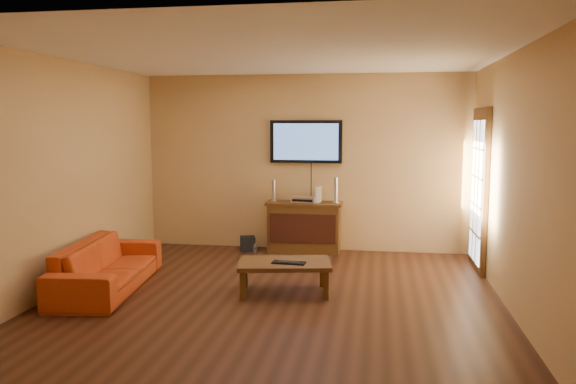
% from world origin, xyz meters
% --- Properties ---
extents(ground_plane, '(5.00, 5.00, 0.00)m').
position_xyz_m(ground_plane, '(0.00, 0.00, 0.00)').
color(ground_plane, black).
rests_on(ground_plane, ground).
extents(room_walls, '(5.00, 5.00, 5.00)m').
position_xyz_m(room_walls, '(0.00, 0.62, 1.69)').
color(room_walls, tan).
rests_on(room_walls, ground).
extents(french_door, '(0.07, 1.02, 2.22)m').
position_xyz_m(french_door, '(2.46, 1.70, 1.05)').
color(french_door, '#41260E').
rests_on(french_door, ground).
extents(media_console, '(1.14, 0.44, 0.77)m').
position_xyz_m(media_console, '(0.02, 2.27, 0.39)').
color(media_console, '#41260E').
rests_on(media_console, ground).
extents(television, '(1.10, 0.08, 0.65)m').
position_xyz_m(television, '(0.02, 2.45, 1.68)').
color(television, black).
rests_on(television, ground).
extents(coffee_table, '(1.14, 0.81, 0.38)m').
position_xyz_m(coffee_table, '(0.07, 0.14, 0.33)').
color(coffee_table, '#41260E').
rests_on(coffee_table, ground).
extents(sofa, '(0.79, 2.00, 0.76)m').
position_xyz_m(sofa, '(-2.02, -0.02, 0.38)').
color(sofa, '#BB3E14').
rests_on(sofa, ground).
extents(speaker_left, '(0.09, 0.09, 0.33)m').
position_xyz_m(speaker_left, '(-0.46, 2.31, 0.92)').
color(speaker_left, silver).
rests_on(speaker_left, media_console).
extents(speaker_right, '(0.11, 0.11, 0.38)m').
position_xyz_m(speaker_right, '(0.50, 2.26, 0.94)').
color(speaker_right, silver).
rests_on(speaker_right, media_console).
extents(av_receiver, '(0.40, 0.32, 0.08)m').
position_xyz_m(av_receiver, '(0.03, 2.27, 0.81)').
color(av_receiver, silver).
rests_on(av_receiver, media_console).
extents(game_console, '(0.07, 0.18, 0.24)m').
position_xyz_m(game_console, '(0.23, 2.29, 0.89)').
color(game_console, white).
rests_on(game_console, media_console).
extents(subwoofer, '(0.28, 0.28, 0.22)m').
position_xyz_m(subwoofer, '(-0.85, 2.20, 0.11)').
color(subwoofer, black).
rests_on(subwoofer, ground).
extents(bottle, '(0.06, 0.06, 0.18)m').
position_xyz_m(bottle, '(-0.67, 1.90, 0.08)').
color(bottle, white).
rests_on(bottle, ground).
extents(keyboard, '(0.39, 0.17, 0.02)m').
position_xyz_m(keyboard, '(0.14, 0.06, 0.39)').
color(keyboard, black).
rests_on(keyboard, coffee_table).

